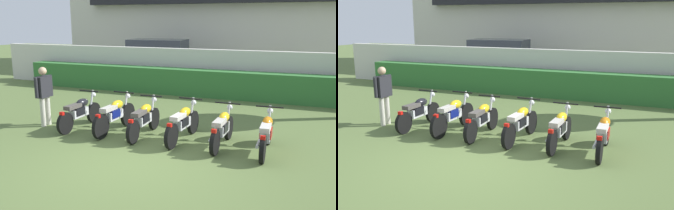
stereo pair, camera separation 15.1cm
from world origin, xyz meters
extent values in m
plane|color=#566B38|center=(0.00, 0.00, 0.00)|extent=(60.00, 60.00, 0.00)
cube|color=beige|center=(0.00, 16.11, 3.47)|extent=(21.74, 6.00, 6.94)
cube|color=silver|center=(0.00, 7.65, 0.85)|extent=(20.66, 0.30, 1.70)
cube|color=#337033|center=(0.00, 6.95, 0.50)|extent=(16.53, 0.70, 0.99)
cube|color=#9EA3A8|center=(-3.70, 10.38, 0.74)|extent=(4.65, 2.24, 1.00)
cube|color=#2D333D|center=(-3.90, 10.36, 1.57)|extent=(2.84, 1.93, 0.65)
cylinder|color=black|center=(-2.21, 11.44, 0.34)|extent=(0.70, 0.28, 0.68)
cylinder|color=black|center=(-2.05, 9.60, 0.34)|extent=(0.70, 0.28, 0.68)
cylinder|color=black|center=(-5.35, 11.16, 0.34)|extent=(0.70, 0.28, 0.68)
cylinder|color=black|center=(-5.19, 9.32, 0.34)|extent=(0.70, 0.28, 0.68)
cylinder|color=black|center=(-2.39, 2.29, 0.28)|extent=(0.11, 0.57, 0.56)
cylinder|color=black|center=(-2.43, 1.05, 0.28)|extent=(0.11, 0.57, 0.56)
cube|color=silver|center=(-2.41, 1.62, 0.43)|extent=(0.22, 0.61, 0.22)
ellipsoid|color=black|center=(-2.41, 1.79, 0.66)|extent=(0.23, 0.45, 0.22)
cube|color=#4C4742|center=(-2.42, 1.39, 0.64)|extent=(0.22, 0.53, 0.10)
cube|color=red|center=(-2.43, 0.95, 0.56)|extent=(0.10, 0.08, 0.08)
cylinder|color=silver|center=(-2.39, 2.20, 0.60)|extent=(0.06, 0.23, 0.65)
cylinder|color=black|center=(-2.40, 2.11, 0.92)|extent=(0.60, 0.05, 0.04)
sphere|color=silver|center=(-2.39, 2.31, 0.78)|extent=(0.14, 0.14, 0.14)
cylinder|color=silver|center=(-2.54, 1.37, 0.30)|extent=(0.09, 0.55, 0.07)
cube|color=black|center=(-2.41, 1.57, 0.48)|extent=(0.25, 0.37, 0.20)
cylinder|color=black|center=(-1.34, 2.34, 0.31)|extent=(0.12, 0.63, 0.63)
cylinder|color=black|center=(-1.40, 1.05, 0.31)|extent=(0.12, 0.63, 0.63)
cube|color=silver|center=(-1.37, 1.65, 0.46)|extent=(0.22, 0.61, 0.22)
ellipsoid|color=yellow|center=(-1.37, 1.82, 0.69)|extent=(0.24, 0.45, 0.22)
cube|color=#B2ADA3|center=(-1.38, 1.42, 0.67)|extent=(0.22, 0.53, 0.10)
cube|color=red|center=(-1.40, 0.95, 0.59)|extent=(0.10, 0.08, 0.08)
cylinder|color=silver|center=(-1.35, 2.25, 0.63)|extent=(0.06, 0.23, 0.65)
cylinder|color=black|center=(-1.35, 2.16, 0.95)|extent=(0.60, 0.06, 0.04)
sphere|color=silver|center=(-1.34, 2.36, 0.81)|extent=(0.14, 0.14, 0.14)
cylinder|color=silver|center=(-1.50, 1.40, 0.33)|extent=(0.09, 0.55, 0.07)
cube|color=navy|center=(-1.37, 1.60, 0.51)|extent=(0.25, 0.37, 0.20)
cylinder|color=black|center=(-0.55, 2.29, 0.29)|extent=(0.10, 0.57, 0.57)
cylinder|color=black|center=(-0.52, 1.03, 0.29)|extent=(0.10, 0.57, 0.57)
cube|color=silver|center=(-0.53, 1.61, 0.44)|extent=(0.21, 0.60, 0.22)
ellipsoid|color=yellow|center=(-0.54, 1.78, 0.67)|extent=(0.23, 0.44, 0.22)
cube|color=#4C4742|center=(-0.53, 1.38, 0.65)|extent=(0.21, 0.52, 0.10)
cube|color=red|center=(-0.52, 0.93, 0.57)|extent=(0.10, 0.08, 0.08)
cylinder|color=silver|center=(-0.54, 2.20, 0.61)|extent=(0.05, 0.23, 0.65)
cylinder|color=black|center=(-0.54, 2.11, 0.93)|extent=(0.60, 0.05, 0.04)
sphere|color=silver|center=(-0.55, 2.31, 0.79)|extent=(0.14, 0.14, 0.14)
cylinder|color=silver|center=(-0.65, 1.36, 0.31)|extent=(0.08, 0.55, 0.07)
cube|color=black|center=(-0.53, 1.56, 0.49)|extent=(0.25, 0.37, 0.20)
cylinder|color=black|center=(0.52, 2.32, 0.29)|extent=(0.13, 0.59, 0.59)
cylinder|color=black|center=(0.44, 1.03, 0.29)|extent=(0.13, 0.59, 0.59)
cube|color=silver|center=(0.48, 1.62, 0.44)|extent=(0.24, 0.61, 0.22)
ellipsoid|color=yellow|center=(0.49, 1.79, 0.67)|extent=(0.25, 0.45, 0.22)
cube|color=beige|center=(0.46, 1.39, 0.65)|extent=(0.23, 0.53, 0.10)
cube|color=red|center=(0.43, 0.93, 0.57)|extent=(0.10, 0.09, 0.08)
cylinder|color=silver|center=(0.52, 2.23, 0.61)|extent=(0.06, 0.23, 0.65)
cylinder|color=black|center=(0.51, 2.14, 0.93)|extent=(0.60, 0.07, 0.04)
sphere|color=silver|center=(0.52, 2.34, 0.79)|extent=(0.14, 0.14, 0.14)
cylinder|color=silver|center=(0.34, 1.38, 0.31)|extent=(0.11, 0.55, 0.07)
cube|color=black|center=(0.47, 1.57, 0.49)|extent=(0.26, 0.37, 0.20)
cylinder|color=black|center=(1.46, 2.20, 0.28)|extent=(0.10, 0.57, 0.56)
cylinder|color=black|center=(1.44, 1.00, 0.28)|extent=(0.10, 0.57, 0.56)
cube|color=silver|center=(1.45, 1.55, 0.43)|extent=(0.21, 0.60, 0.22)
ellipsoid|color=yellow|center=(1.45, 1.72, 0.66)|extent=(0.23, 0.44, 0.22)
cube|color=#B2ADA3|center=(1.44, 1.32, 0.64)|extent=(0.21, 0.52, 0.10)
cube|color=red|center=(1.44, 0.90, 0.56)|extent=(0.10, 0.08, 0.08)
cylinder|color=silver|center=(1.46, 2.11, 0.60)|extent=(0.05, 0.23, 0.65)
cylinder|color=black|center=(1.46, 2.02, 0.92)|extent=(0.60, 0.05, 0.04)
sphere|color=silver|center=(1.46, 2.22, 0.78)|extent=(0.14, 0.14, 0.14)
cylinder|color=silver|center=(1.32, 1.30, 0.30)|extent=(0.08, 0.55, 0.07)
cube|color=black|center=(1.45, 1.50, 0.48)|extent=(0.25, 0.36, 0.20)
cylinder|color=black|center=(2.40, 2.18, 0.28)|extent=(0.11, 0.57, 0.57)
cylinder|color=black|center=(2.44, 0.92, 0.28)|extent=(0.11, 0.57, 0.57)
cube|color=silver|center=(2.42, 1.50, 0.43)|extent=(0.22, 0.61, 0.22)
ellipsoid|color=orange|center=(2.42, 1.67, 0.66)|extent=(0.23, 0.45, 0.22)
cube|color=beige|center=(2.43, 1.27, 0.64)|extent=(0.22, 0.53, 0.10)
cube|color=red|center=(2.44, 0.82, 0.56)|extent=(0.10, 0.08, 0.08)
cylinder|color=silver|center=(2.41, 2.09, 0.60)|extent=(0.06, 0.23, 0.65)
cylinder|color=black|center=(2.41, 2.00, 0.92)|extent=(0.60, 0.05, 0.04)
sphere|color=silver|center=(2.40, 2.20, 0.78)|extent=(0.14, 0.14, 0.14)
cylinder|color=silver|center=(2.31, 1.24, 0.30)|extent=(0.09, 0.55, 0.07)
cube|color=#A51414|center=(2.43, 1.45, 0.48)|extent=(0.25, 0.37, 0.20)
cylinder|color=beige|center=(-3.42, 1.62, 0.40)|extent=(0.13, 0.13, 0.79)
cylinder|color=beige|center=(-3.42, 1.41, 0.40)|extent=(0.13, 0.13, 0.79)
cube|color=#232328|center=(-3.42, 1.52, 1.07)|extent=(0.22, 0.46, 0.56)
cylinder|color=#232328|center=(-3.42, 1.80, 1.09)|extent=(0.09, 0.09, 0.53)
cylinder|color=#232328|center=(-3.42, 1.24, 1.09)|extent=(0.09, 0.09, 0.53)
sphere|color=tan|center=(-3.42, 1.52, 1.49)|extent=(0.21, 0.21, 0.21)
camera|label=1|loc=(3.30, -6.33, 2.82)|focal=39.76mm
camera|label=2|loc=(3.44, -6.27, 2.82)|focal=39.76mm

